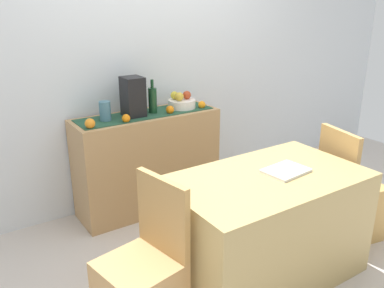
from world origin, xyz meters
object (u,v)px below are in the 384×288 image
at_px(wine_bottle, 153,100).
at_px(open_book, 286,171).
at_px(fruit_bowl, 182,104).
at_px(coffee_maker, 133,97).
at_px(sideboard_console, 148,162).
at_px(dining_table, 264,227).
at_px(chair_by_corner, 348,204).
at_px(ceramic_vase, 105,111).

distance_m(wine_bottle, open_book, 1.36).
distance_m(fruit_bowl, coffee_maker, 0.49).
xyz_separation_m(sideboard_console, dining_table, (0.19, -1.29, -0.07)).
height_order(dining_table, open_book, open_book).
height_order(sideboard_console, fruit_bowl, fruit_bowl).
xyz_separation_m(sideboard_console, chair_by_corner, (1.10, -1.29, -0.17)).
xyz_separation_m(sideboard_console, ceramic_vase, (-0.36, 0.00, 0.52)).
bearing_deg(open_book, fruit_bowl, 83.10).
distance_m(dining_table, chair_by_corner, 0.92).
bearing_deg(coffee_maker, dining_table, -76.78).
xyz_separation_m(ceramic_vase, chair_by_corner, (1.46, -1.29, -0.69)).
bearing_deg(coffee_maker, wine_bottle, 0.00).
height_order(wine_bottle, coffee_maker, coffee_maker).
xyz_separation_m(fruit_bowl, chair_by_corner, (0.74, -1.29, -0.65)).
bearing_deg(coffee_maker, sideboard_console, 0.00).
distance_m(fruit_bowl, dining_table, 1.41).
bearing_deg(ceramic_vase, chair_by_corner, -41.41).
xyz_separation_m(coffee_maker, chair_by_corner, (1.21, -1.29, -0.77)).
xyz_separation_m(wine_bottle, coffee_maker, (-0.18, 0.00, 0.05)).
bearing_deg(fruit_bowl, chair_by_corner, -60.12).
distance_m(fruit_bowl, ceramic_vase, 0.72).
relative_size(fruit_bowl, coffee_maker, 0.74).
xyz_separation_m(ceramic_vase, open_book, (0.69, -1.31, -0.21)).
bearing_deg(fruit_bowl, sideboard_console, 180.00).
bearing_deg(chair_by_corner, wine_bottle, 128.69).
distance_m(dining_table, open_book, 0.40).
bearing_deg(fruit_bowl, open_book, -91.20).
xyz_separation_m(ceramic_vase, dining_table, (0.55, -1.29, -0.58)).
height_order(wine_bottle, open_book, wine_bottle).
bearing_deg(ceramic_vase, open_book, -62.15).
xyz_separation_m(coffee_maker, open_book, (0.44, -1.31, -0.29)).
xyz_separation_m(open_book, chair_by_corner, (0.77, 0.02, -0.48)).
relative_size(open_book, chair_by_corner, 0.31).
bearing_deg(chair_by_corner, sideboard_console, 130.43).
relative_size(ceramic_vase, open_book, 0.57).
relative_size(sideboard_console, wine_bottle, 4.34).
bearing_deg(sideboard_console, ceramic_vase, 180.00).
xyz_separation_m(fruit_bowl, ceramic_vase, (-0.72, 0.00, 0.04)).
bearing_deg(sideboard_console, wine_bottle, 0.00).
bearing_deg(chair_by_corner, dining_table, -179.79).
relative_size(wine_bottle, ceramic_vase, 1.81).
height_order(dining_table, chair_by_corner, chair_by_corner).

